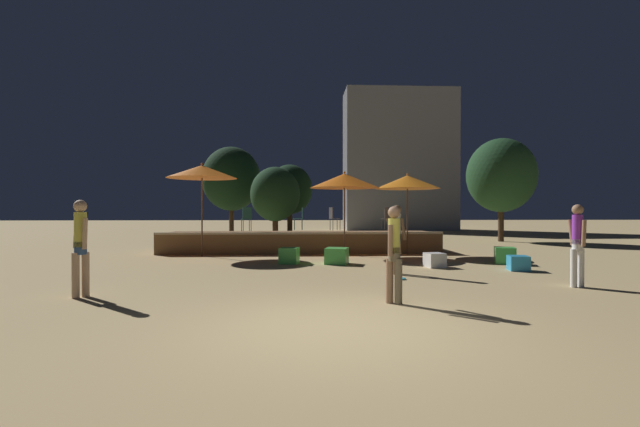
{
  "coord_description": "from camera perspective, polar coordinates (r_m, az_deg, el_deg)",
  "views": [
    {
      "loc": [
        -0.46,
        -5.79,
        1.61
      ],
      "look_at": [
        0.0,
        4.18,
        1.52
      ],
      "focal_mm": 24.0,
      "sensor_mm": 36.0,
      "label": 1
    }
  ],
  "objects": [
    {
      "name": "background_tree_2",
      "position": [
        23.56,
        23.0,
        4.69
      ],
      "size": [
        3.39,
        3.39,
        5.22
      ],
      "color": "#3D2B1C",
      "rests_on": "ground"
    },
    {
      "name": "patio_umbrella_2",
      "position": [
        15.71,
        11.58,
        4.12
      ],
      "size": [
        2.32,
        2.32,
        2.93
      ],
      "color": "brown",
      "rests_on": "ground"
    },
    {
      "name": "background_tree_1",
      "position": [
        23.47,
        -4.05,
        3.19
      ],
      "size": [
        2.47,
        2.47,
        4.08
      ],
      "color": "#3D2B1C",
      "rests_on": "ground"
    },
    {
      "name": "background_tree_0",
      "position": [
        26.34,
        -11.73,
        4.53
      ],
      "size": [
        3.5,
        3.5,
        5.39
      ],
      "color": "#3D2B1C",
      "rests_on": "ground"
    },
    {
      "name": "bistro_chair_3",
      "position": [
        17.05,
        -2.61,
        -0.37
      ],
      "size": [
        0.4,
        0.4,
        0.9
      ],
      "rotation": [
        0.0,
        0.0,
        4.75
      ],
      "color": "#1E4C47",
      "rests_on": "wooden_deck"
    },
    {
      "name": "patio_umbrella_1",
      "position": [
        15.2,
        3.28,
        4.37
      ],
      "size": [
        2.48,
        2.48,
        2.97
      ],
      "color": "brown",
      "rests_on": "ground"
    },
    {
      "name": "wooden_deck",
      "position": [
        16.68,
        -2.61,
        -3.78
      ],
      "size": [
        10.36,
        2.65,
        0.8
      ],
      "color": "brown",
      "rests_on": "ground"
    },
    {
      "name": "cube_seat_1",
      "position": [
        12.87,
        -4.13,
        -5.61
      ],
      "size": [
        0.63,
        0.63,
        0.47
      ],
      "rotation": [
        0.0,
        0.0,
        -0.19
      ],
      "color": "#4CC651",
      "rests_on": "ground"
    },
    {
      "name": "cube_seat_4",
      "position": [
        12.44,
        15.04,
        -6.02
      ],
      "size": [
        0.57,
        0.57,
        0.4
      ],
      "rotation": [
        0.0,
        0.0,
        0.19
      ],
      "color": "white",
      "rests_on": "ground"
    },
    {
      "name": "person_1",
      "position": [
        8.98,
        -29.31,
        -3.53
      ],
      "size": [
        0.43,
        0.37,
        1.79
      ],
      "rotation": [
        0.0,
        0.0,
        0.88
      ],
      "color": "tan",
      "rests_on": "ground"
    },
    {
      "name": "person_2",
      "position": [
        10.84,
        10.21,
        -3.05
      ],
      "size": [
        0.5,
        0.34,
        1.73
      ],
      "rotation": [
        0.0,
        0.0,
        1.04
      ],
      "color": "brown",
      "rests_on": "ground"
    },
    {
      "name": "patio_umbrella_0",
      "position": [
        15.37,
        -15.47,
        5.38
      ],
      "size": [
        2.39,
        2.39,
        3.23
      ],
      "color": "brown",
      "rests_on": "ground"
    },
    {
      "name": "bistro_chair_2",
      "position": [
        16.3,
        -9.74,
        -0.42
      ],
      "size": [
        0.43,
        0.44,
        0.9
      ],
      "rotation": [
        0.0,
        0.0,
        3.48
      ],
      "color": "#1E4C47",
      "rests_on": "wooden_deck"
    },
    {
      "name": "ground_plane",
      "position": [
        6.03,
        1.9,
        -14.96
      ],
      "size": [
        120.0,
        120.0,
        0.0
      ],
      "primitive_type": "plane",
      "color": "tan"
    },
    {
      "name": "person_0",
      "position": [
        10.36,
        31.11,
        -3.3
      ],
      "size": [
        0.3,
        0.47,
        1.72
      ],
      "rotation": [
        0.0,
        0.0,
        3.29
      ],
      "color": "white",
      "rests_on": "ground"
    },
    {
      "name": "bistro_chair_0",
      "position": [
        17.12,
        8.99,
        -0.37
      ],
      "size": [
        0.42,
        0.43,
        0.9
      ],
      "rotation": [
        0.0,
        0.0,
        3.42
      ],
      "color": "#47474C",
      "rests_on": "wooden_deck"
    },
    {
      "name": "background_tree_3",
      "position": [
        21.17,
        -5.99,
        2.56
      ],
      "size": [
        2.44,
        2.44,
        3.72
      ],
      "color": "#3D2B1C",
      "rests_on": "ground"
    },
    {
      "name": "person_3",
      "position": [
        7.44,
        9.84,
        -5.0
      ],
      "size": [
        0.33,
        0.42,
        1.67
      ],
      "rotation": [
        0.0,
        0.0,
        2.53
      ],
      "color": "#72664C",
      "rests_on": "ground"
    },
    {
      "name": "frisbee_disc",
      "position": [
        10.13,
        10.73,
        -8.54
      ],
      "size": [
        0.22,
        0.22,
        0.03
      ],
      "color": "#33B2D8",
      "rests_on": "ground"
    },
    {
      "name": "cube_seat_0",
      "position": [
        12.52,
        24.93,
        -6.02
      ],
      "size": [
        0.57,
        0.57,
        0.39
      ],
      "rotation": [
        0.0,
        0.0,
        -0.2
      ],
      "color": "#2D9EDB",
      "rests_on": "ground"
    },
    {
      "name": "cube_seat_3",
      "position": [
        13.89,
        23.43,
        -5.17
      ],
      "size": [
        0.72,
        0.72,
        0.49
      ],
      "rotation": [
        0.0,
        0.0,
        -0.34
      ],
      "color": "#4CC651",
      "rests_on": "ground"
    },
    {
      "name": "cube_seat_2",
      "position": [
        12.75,
        2.25,
        -5.67
      ],
      "size": [
        0.78,
        0.78,
        0.47
      ],
      "rotation": [
        0.0,
        0.0,
        -0.28
      ],
      "color": "#4CC651",
      "rests_on": "ground"
    },
    {
      "name": "bistro_chair_1",
      "position": [
        16.73,
        1.73,
        -0.39
      ],
      "size": [
        0.43,
        0.43,
        0.9
      ],
      "rotation": [
        0.0,
        0.0,
        1.87
      ],
      "color": "#47474C",
      "rests_on": "wooden_deck"
    },
    {
      "name": "distant_building",
      "position": [
        34.86,
        10.52,
        6.92
      ],
      "size": [
        8.69,
        3.29,
        11.02
      ],
      "color": "gray",
      "rests_on": "ground"
    }
  ]
}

